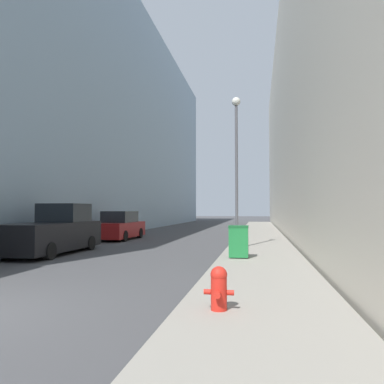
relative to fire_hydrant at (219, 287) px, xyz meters
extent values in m
cube|color=gray|center=(0.75, 17.02, -0.45)|extent=(3.04, 60.00, 0.13)
cube|color=#849EB2|center=(-15.67, 25.02, 9.84)|extent=(12.00, 60.00, 20.73)
cube|color=beige|center=(8.38, 25.02, 8.62)|extent=(12.00, 60.00, 18.27)
cylinder|color=red|center=(0.00, 0.00, -0.12)|extent=(0.28, 0.28, 0.55)
sphere|color=red|center=(0.00, 0.00, 0.21)|extent=(0.29, 0.29, 0.29)
cylinder|color=red|center=(0.00, 0.00, 0.29)|extent=(0.08, 0.08, 0.06)
cylinder|color=red|center=(0.00, -0.19, -0.09)|extent=(0.11, 0.12, 0.11)
cylinder|color=red|center=(-0.20, 0.00, -0.09)|extent=(0.12, 0.09, 0.09)
cylinder|color=red|center=(0.20, 0.00, -0.09)|extent=(0.12, 0.09, 0.09)
cube|color=#1E7538|center=(-0.04, 7.02, 0.16)|extent=(0.67, 0.56, 1.03)
cube|color=#16572A|center=(-0.04, 7.02, 0.72)|extent=(0.69, 0.58, 0.08)
cylinder|color=black|center=(-0.33, 7.26, -0.31)|extent=(0.05, 0.16, 0.16)
cylinder|color=black|center=(0.25, 7.26, -0.31)|extent=(0.05, 0.16, 0.16)
cylinder|color=#4C4C51|center=(-0.29, 10.28, -0.26)|extent=(0.23, 0.23, 0.25)
cylinder|color=#4C4C51|center=(-0.29, 10.28, 2.82)|extent=(0.12, 0.12, 6.42)
sphere|color=silver|center=(-0.29, 10.28, 6.19)|extent=(0.39, 0.39, 0.39)
cube|color=black|center=(-7.80, 7.91, 0.22)|extent=(1.92, 5.42, 1.13)
cube|color=black|center=(-7.80, 8.85, 1.18)|extent=(1.77, 1.73, 0.80)
cylinder|color=black|center=(-8.68, 9.58, -0.20)|extent=(0.24, 0.64, 0.64)
cylinder|color=black|center=(-6.91, 9.58, -0.20)|extent=(0.24, 0.64, 0.64)
cylinder|color=black|center=(-8.68, 6.23, -0.20)|extent=(0.24, 0.64, 0.64)
cylinder|color=black|center=(-6.91, 6.23, -0.20)|extent=(0.24, 0.64, 0.64)
cube|color=maroon|center=(-7.79, 15.59, 0.09)|extent=(1.76, 4.74, 0.90)
cube|color=#1E2328|center=(-7.79, 15.59, 0.88)|extent=(1.55, 2.46, 0.69)
cylinder|color=black|center=(-8.60, 17.02, -0.20)|extent=(0.24, 0.64, 0.64)
cylinder|color=black|center=(-6.98, 17.02, -0.20)|extent=(0.24, 0.64, 0.64)
cylinder|color=black|center=(-8.60, 14.17, -0.20)|extent=(0.24, 0.64, 0.64)
cylinder|color=black|center=(-6.98, 14.17, -0.20)|extent=(0.24, 0.64, 0.64)
camera|label=1|loc=(0.69, -6.43, 1.32)|focal=35.00mm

